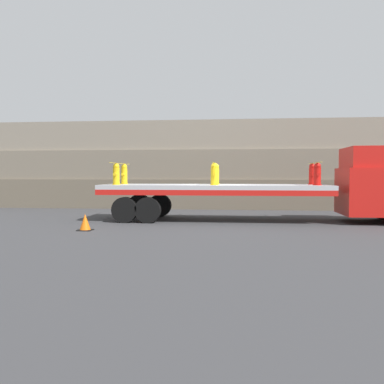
{
  "coord_description": "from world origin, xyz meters",
  "views": [
    {
      "loc": [
        1.0,
        -16.61,
        1.81
      ],
      "look_at": [
        -0.9,
        0.0,
        1.1
      ],
      "focal_mm": 40.0,
      "sensor_mm": 36.0,
      "label": 1
    }
  ],
  "objects_px": {
    "fire_hydrant_yellow_near_1": "(214,174)",
    "fire_hydrant_red_near_2": "(317,174)",
    "flatbed_trailer": "(199,192)",
    "fire_hydrant_red_far_2": "(312,174)",
    "fire_hydrant_yellow_far_1": "(216,174)",
    "truck_cab": "(381,185)",
    "fire_hydrant_yellow_near_0": "(116,174)",
    "traffic_cone": "(85,222)",
    "fire_hydrant_yellow_far_0": "(124,174)"
  },
  "relations": [
    {
      "from": "fire_hydrant_yellow_near_1",
      "to": "fire_hydrant_red_near_2",
      "type": "height_order",
      "value": "same"
    },
    {
      "from": "flatbed_trailer",
      "to": "fire_hydrant_red_far_2",
      "type": "height_order",
      "value": "fire_hydrant_red_far_2"
    },
    {
      "from": "flatbed_trailer",
      "to": "fire_hydrant_yellow_far_1",
      "type": "xyz_separation_m",
      "value": [
        0.61,
        0.57,
        0.67
      ]
    },
    {
      "from": "fire_hydrant_red_near_2",
      "to": "fire_hydrant_red_far_2",
      "type": "bearing_deg",
      "value": 90.0
    },
    {
      "from": "truck_cab",
      "to": "fire_hydrant_red_far_2",
      "type": "height_order",
      "value": "truck_cab"
    },
    {
      "from": "truck_cab",
      "to": "fire_hydrant_yellow_near_1",
      "type": "bearing_deg",
      "value": -174.77
    },
    {
      "from": "fire_hydrant_yellow_near_1",
      "to": "flatbed_trailer",
      "type": "bearing_deg",
      "value": 137.15
    },
    {
      "from": "truck_cab",
      "to": "fire_hydrant_yellow_near_0",
      "type": "height_order",
      "value": "truck_cab"
    },
    {
      "from": "fire_hydrant_red_far_2",
      "to": "traffic_cone",
      "type": "distance_m",
      "value": 8.86
    },
    {
      "from": "flatbed_trailer",
      "to": "fire_hydrant_red_near_2",
      "type": "xyz_separation_m",
      "value": [
        4.39,
        -0.57,
        0.67
      ]
    },
    {
      "from": "flatbed_trailer",
      "to": "truck_cab",
      "type": "bearing_deg",
      "value": 0.0
    },
    {
      "from": "truck_cab",
      "to": "traffic_cone",
      "type": "xyz_separation_m",
      "value": [
        -10.16,
        -3.45,
        -1.16
      ]
    },
    {
      "from": "fire_hydrant_yellow_far_0",
      "to": "fire_hydrant_yellow_near_1",
      "type": "xyz_separation_m",
      "value": [
        3.78,
        -1.13,
        0.0
      ]
    },
    {
      "from": "flatbed_trailer",
      "to": "fire_hydrant_yellow_near_0",
      "type": "xyz_separation_m",
      "value": [
        -3.17,
        -0.57,
        0.67
      ]
    },
    {
      "from": "flatbed_trailer",
      "to": "fire_hydrant_yellow_far_0",
      "type": "height_order",
      "value": "fire_hydrant_yellow_far_0"
    },
    {
      "from": "truck_cab",
      "to": "fire_hydrant_red_near_2",
      "type": "distance_m",
      "value": 2.51
    },
    {
      "from": "truck_cab",
      "to": "fire_hydrant_red_far_2",
      "type": "bearing_deg",
      "value": 166.79
    },
    {
      "from": "flatbed_trailer",
      "to": "fire_hydrant_yellow_near_1",
      "type": "xyz_separation_m",
      "value": [
        0.61,
        -0.57,
        0.67
      ]
    },
    {
      "from": "truck_cab",
      "to": "fire_hydrant_yellow_near_0",
      "type": "distance_m",
      "value": 10.0
    },
    {
      "from": "flatbed_trailer",
      "to": "fire_hydrant_yellow_near_1",
      "type": "distance_m",
      "value": 1.07
    },
    {
      "from": "fire_hydrant_yellow_near_0",
      "to": "fire_hydrant_yellow_near_1",
      "type": "distance_m",
      "value": 3.78
    },
    {
      "from": "truck_cab",
      "to": "fire_hydrant_yellow_far_1",
      "type": "height_order",
      "value": "truck_cab"
    },
    {
      "from": "flatbed_trailer",
      "to": "fire_hydrant_yellow_far_0",
      "type": "relative_size",
      "value": 10.61
    },
    {
      "from": "fire_hydrant_yellow_far_0",
      "to": "fire_hydrant_red_near_2",
      "type": "bearing_deg",
      "value": -8.54
    },
    {
      "from": "truck_cab",
      "to": "fire_hydrant_yellow_near_0",
      "type": "relative_size",
      "value": 3.39
    },
    {
      "from": "fire_hydrant_yellow_far_0",
      "to": "traffic_cone",
      "type": "bearing_deg",
      "value": -92.57
    },
    {
      "from": "fire_hydrant_yellow_near_0",
      "to": "traffic_cone",
      "type": "xyz_separation_m",
      "value": [
        -0.18,
        -2.89,
        -1.54
      ]
    },
    {
      "from": "fire_hydrant_red_far_2",
      "to": "fire_hydrant_red_near_2",
      "type": "bearing_deg",
      "value": -90.0
    },
    {
      "from": "fire_hydrant_yellow_near_0",
      "to": "traffic_cone",
      "type": "distance_m",
      "value": 3.28
    },
    {
      "from": "fire_hydrant_yellow_near_1",
      "to": "truck_cab",
      "type": "bearing_deg",
      "value": 5.23
    },
    {
      "from": "truck_cab",
      "to": "fire_hydrant_yellow_near_1",
      "type": "relative_size",
      "value": 3.39
    },
    {
      "from": "flatbed_trailer",
      "to": "traffic_cone",
      "type": "xyz_separation_m",
      "value": [
        -3.35,
        -3.45,
        -0.87
      ]
    },
    {
      "from": "truck_cab",
      "to": "fire_hydrant_red_near_2",
      "type": "height_order",
      "value": "truck_cab"
    },
    {
      "from": "truck_cab",
      "to": "flatbed_trailer",
      "type": "relative_size",
      "value": 0.32
    },
    {
      "from": "fire_hydrant_yellow_far_1",
      "to": "fire_hydrant_yellow_far_0",
      "type": "bearing_deg",
      "value": 180.0
    },
    {
      "from": "fire_hydrant_red_near_2",
      "to": "fire_hydrant_yellow_far_0",
      "type": "bearing_deg",
      "value": 171.46
    },
    {
      "from": "flatbed_trailer",
      "to": "fire_hydrant_red_far_2",
      "type": "bearing_deg",
      "value": 7.36
    },
    {
      "from": "fire_hydrant_yellow_near_1",
      "to": "traffic_cone",
      "type": "distance_m",
      "value": 5.14
    },
    {
      "from": "fire_hydrant_yellow_far_0",
      "to": "fire_hydrant_yellow_far_1",
      "type": "distance_m",
      "value": 3.78
    },
    {
      "from": "traffic_cone",
      "to": "truck_cab",
      "type": "bearing_deg",
      "value": 18.78
    },
    {
      "from": "fire_hydrant_yellow_far_1",
      "to": "traffic_cone",
      "type": "xyz_separation_m",
      "value": [
        -3.96,
        -4.02,
        -1.54
      ]
    },
    {
      "from": "truck_cab",
      "to": "fire_hydrant_yellow_far_1",
      "type": "bearing_deg",
      "value": 174.77
    },
    {
      "from": "fire_hydrant_red_near_2",
      "to": "fire_hydrant_red_far_2",
      "type": "relative_size",
      "value": 1.0
    },
    {
      "from": "truck_cab",
      "to": "fire_hydrant_red_far_2",
      "type": "distance_m",
      "value": 2.51
    },
    {
      "from": "fire_hydrant_red_far_2",
      "to": "flatbed_trailer",
      "type": "bearing_deg",
      "value": -172.64
    },
    {
      "from": "fire_hydrant_yellow_near_1",
      "to": "fire_hydrant_yellow_far_1",
      "type": "distance_m",
      "value": 1.13
    },
    {
      "from": "fire_hydrant_yellow_near_0",
      "to": "fire_hydrant_yellow_far_0",
      "type": "xyz_separation_m",
      "value": [
        0.0,
        1.13,
        0.0
      ]
    },
    {
      "from": "fire_hydrant_yellow_near_0",
      "to": "fire_hydrant_yellow_far_1",
      "type": "relative_size",
      "value": 1.0
    },
    {
      "from": "fire_hydrant_yellow_far_0",
      "to": "fire_hydrant_yellow_near_1",
      "type": "bearing_deg",
      "value": -16.71
    },
    {
      "from": "fire_hydrant_yellow_near_0",
      "to": "fire_hydrant_red_far_2",
      "type": "distance_m",
      "value": 7.64
    }
  ]
}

